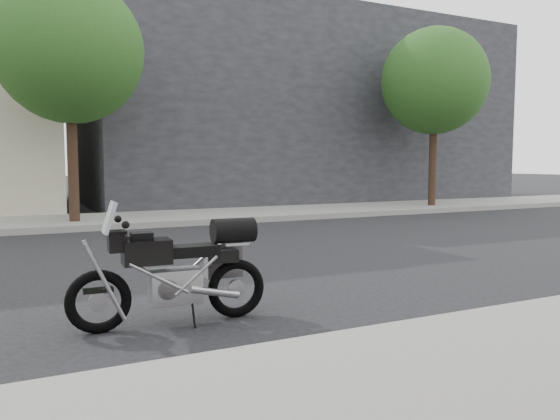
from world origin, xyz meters
The scene contains 6 objects.
ground centered at (0.00, 0.00, 0.00)m, with size 120.00×120.00×0.00m, color black.
far_sidewalk centered at (0.00, -6.50, 0.07)m, with size 44.00×3.00×0.15m, color gray.
far_building_dark centered at (-7.00, -13.50, 3.50)m, with size 16.00×11.00×7.00m.
street_tree_left centered at (-9.00, -6.00, 4.14)m, with size 3.40×3.40×5.70m.
street_tree_mid centered at (2.00, -6.00, 4.14)m, with size 3.40×3.40×5.70m.
motorcycle centered at (1.87, 2.71, 0.52)m, with size 1.90×0.61×1.20m.
Camera 1 is at (3.32, 7.76, 1.55)m, focal length 35.00 mm.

